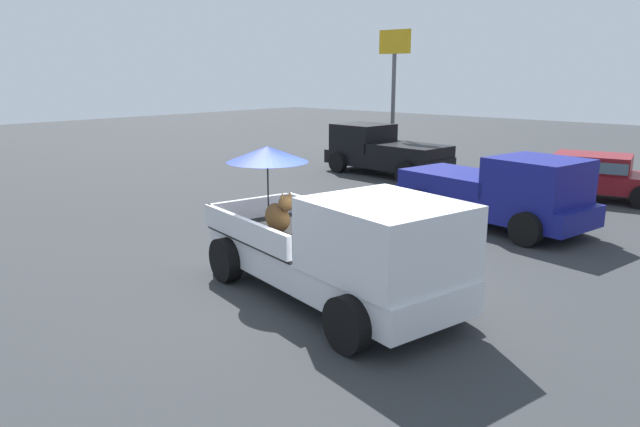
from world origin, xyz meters
The scene contains 6 objects.
ground_plane centered at (0.00, 0.00, 0.00)m, with size 80.00×80.00×0.00m, color #2D3033.
pickup_truck_main centered at (0.37, -0.09, 1.00)m, with size 5.32×3.05×2.41m.
pickup_truck_red centered at (0.00, 6.33, 0.87)m, with size 5.04×2.80×1.80m.
pickup_truck_far centered at (-6.69, 10.71, 0.87)m, with size 4.92×2.45×1.80m.
parked_sedan_near centered at (0.58, 11.39, 0.74)m, with size 4.57×2.61×1.33m.
motel_sign centered at (-7.54, 12.49, 3.72)m, with size 1.40×0.16×5.30m.
Camera 1 is at (6.16, -7.01, 3.69)m, focal length 33.08 mm.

